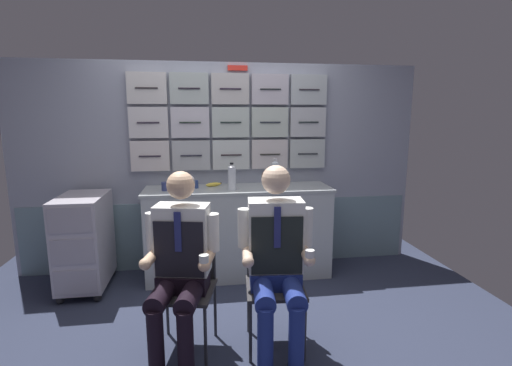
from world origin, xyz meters
TOP-DOWN VIEW (x-y plane):
  - ground at (0.00, 0.00)m, footprint 4.80×4.80m
  - galley_bulkhead at (0.01, 1.37)m, footprint 4.20×0.14m
  - galley_counter at (0.15, 1.09)m, footprint 1.86×0.53m
  - service_trolley at (-1.31, 0.96)m, footprint 0.40×0.65m
  - folding_chair_left at (-0.33, -0.04)m, footprint 0.47×0.48m
  - crew_member_left at (-0.37, -0.19)m, footprint 0.51×0.65m
  - folding_chair_right at (0.28, -0.08)m, footprint 0.43×0.44m
  - crew_member_right at (0.27, -0.23)m, footprint 0.51×0.65m
  - sparkling_bottle_green at (0.52, 1.07)m, footprint 0.07×0.07m
  - water_bottle_tall at (0.07, 0.99)m, footprint 0.08×0.08m
  - paper_cup_tan at (-0.50, 1.14)m, footprint 0.07×0.07m
  - coffee_cup_spare at (-0.28, 1.13)m, footprint 0.06×0.06m
  - espresso_cup_small at (-0.56, 1.05)m, footprint 0.07×0.07m
  - snack_banana at (-0.10, 1.20)m, footprint 0.17×0.10m

SIDE VIEW (x-z plane):
  - ground at x=0.00m, z-range -0.04..0.00m
  - galley_counter at x=0.15m, z-range 0.00..0.91m
  - service_trolley at x=-1.31m, z-range 0.03..0.93m
  - folding_chair_left at x=-0.33m, z-range 0.10..0.95m
  - folding_chair_right at x=0.28m, z-range 0.10..0.95m
  - crew_member_left at x=-0.37m, z-range 0.07..1.33m
  - crew_member_right at x=0.27m, z-range 0.07..1.37m
  - snack_banana at x=-0.10m, z-range 0.91..0.95m
  - paper_cup_tan at x=-0.50m, z-range 0.91..0.99m
  - coffee_cup_spare at x=-0.28m, z-range 0.91..0.99m
  - espresso_cup_small at x=-0.56m, z-range 0.91..0.99m
  - water_bottle_tall at x=0.07m, z-range 0.90..1.17m
  - sparkling_bottle_green at x=0.52m, z-range 0.90..1.19m
  - galley_bulkhead at x=0.01m, z-range 0.04..2.19m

